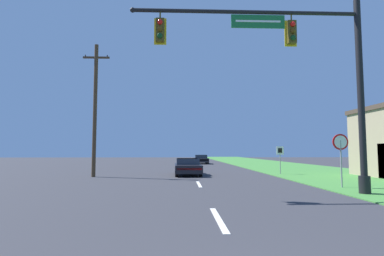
{
  "coord_description": "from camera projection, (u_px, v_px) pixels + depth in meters",
  "views": [
    {
      "loc": [
        -0.97,
        -1.73,
        1.74
      ],
      "look_at": [
        0.0,
        23.39,
        3.67
      ],
      "focal_mm": 28.0,
      "sensor_mm": 36.0,
      "label": 1
    }
  ],
  "objects": [
    {
      "name": "utility_pole_near",
      "position": [
        95.0,
        107.0,
        20.39
      ],
      "size": [
        1.8,
        0.26,
        9.08
      ],
      "color": "#4C3823",
      "rests_on": "ground"
    },
    {
      "name": "stop_sign",
      "position": [
        341.0,
        148.0,
        14.16
      ],
      "size": [
        0.76,
        0.07,
        2.5
      ],
      "color": "gray",
      "rests_on": "grass_verge_right"
    },
    {
      "name": "far_car",
      "position": [
        201.0,
        159.0,
        40.73
      ],
      "size": [
        1.82,
        4.35,
        1.19
      ],
      "color": "black",
      "rests_on": "ground"
    },
    {
      "name": "signal_mast",
      "position": [
        305.0,
        69.0,
        12.22
      ],
      "size": [
        9.66,
        0.47,
        8.29
      ],
      "color": "black",
      "rests_on": "grass_verge_right"
    },
    {
      "name": "route_sign_post",
      "position": [
        280.0,
        154.0,
        22.19
      ],
      "size": [
        0.55,
        0.06,
        2.03
      ],
      "color": "gray",
      "rests_on": "grass_verge_right"
    },
    {
      "name": "road_center_line",
      "position": [
        193.0,
        173.0,
        23.55
      ],
      "size": [
        0.16,
        34.8,
        0.01
      ],
      "color": "silver",
      "rests_on": "ground"
    },
    {
      "name": "grass_verge_right",
      "position": [
        288.0,
        167.0,
        31.93
      ],
      "size": [
        10.0,
        110.0,
        0.04
      ],
      "color": "#428438",
      "rests_on": "ground"
    },
    {
      "name": "car_ahead",
      "position": [
        188.0,
        167.0,
        21.64
      ],
      "size": [
        1.92,
        4.37,
        1.19
      ],
      "color": "black",
      "rests_on": "ground"
    }
  ]
}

